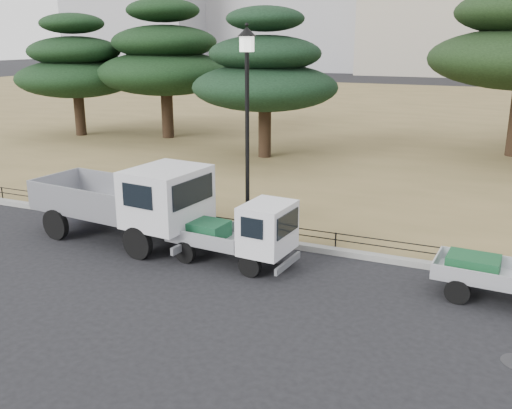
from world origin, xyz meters
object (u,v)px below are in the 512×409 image
at_px(truck_large, 128,198).
at_px(truck_kei_front, 240,232).
at_px(street_lamp, 247,98).
at_px(tarp_pile, 89,194).

distance_m(truck_large, truck_kei_front, 3.61).
height_order(truck_large, street_lamp, street_lamp).
bearing_deg(truck_kei_front, tarp_pile, 165.78).
bearing_deg(truck_large, tarp_pile, 153.33).
relative_size(street_lamp, tarp_pile, 3.69).
bearing_deg(street_lamp, truck_large, -151.37).
distance_m(truck_large, tarp_pile, 3.69).
distance_m(truck_kei_front, tarp_pile, 7.00).
relative_size(truck_large, street_lamp, 0.94).
bearing_deg(street_lamp, truck_kei_front, -71.16).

